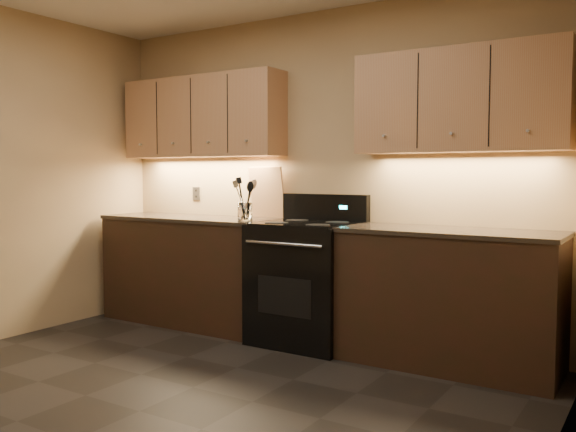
% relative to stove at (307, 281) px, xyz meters
% --- Properties ---
extents(floor, '(4.00, 4.00, 0.00)m').
position_rel_stove_xyz_m(floor, '(-0.08, -1.68, -0.48)').
color(floor, black).
rests_on(floor, ground).
extents(wall_back, '(4.00, 0.04, 2.60)m').
position_rel_stove_xyz_m(wall_back, '(-0.08, 0.32, 0.82)').
color(wall_back, tan).
rests_on(wall_back, ground).
extents(wall_right, '(0.04, 4.00, 2.60)m').
position_rel_stove_xyz_m(wall_right, '(1.92, -1.68, 0.82)').
color(wall_right, tan).
rests_on(wall_right, ground).
extents(counter_left, '(1.62, 0.62, 0.93)m').
position_rel_stove_xyz_m(counter_left, '(-1.18, 0.02, -0.01)').
color(counter_left, black).
rests_on(counter_left, ground).
extents(counter_right, '(1.46, 0.62, 0.93)m').
position_rel_stove_xyz_m(counter_right, '(1.10, 0.02, -0.01)').
color(counter_right, black).
rests_on(counter_right, ground).
extents(stove, '(0.76, 0.68, 1.14)m').
position_rel_stove_xyz_m(stove, '(0.00, 0.00, 0.00)').
color(stove, black).
rests_on(stove, ground).
extents(upper_cab_left, '(1.60, 0.30, 0.70)m').
position_rel_stove_xyz_m(upper_cab_left, '(-1.18, 0.17, 1.32)').
color(upper_cab_left, '#A77D53').
rests_on(upper_cab_left, wall_back).
extents(upper_cab_right, '(1.44, 0.30, 0.70)m').
position_rel_stove_xyz_m(upper_cab_right, '(1.10, 0.17, 1.32)').
color(upper_cab_right, '#A77D53').
rests_on(upper_cab_right, wall_back).
extents(outlet_plate, '(0.08, 0.01, 0.12)m').
position_rel_stove_xyz_m(outlet_plate, '(-1.38, 0.31, 0.64)').
color(outlet_plate, '#B2B5BA').
rests_on(outlet_plate, wall_back).
extents(utensil_crock, '(0.15, 0.15, 0.15)m').
position_rel_stove_xyz_m(utensil_crock, '(-0.50, -0.12, 0.52)').
color(utensil_crock, white).
rests_on(utensil_crock, counter_left).
extents(cutting_board, '(0.35, 0.11, 0.43)m').
position_rel_stove_xyz_m(cutting_board, '(-0.56, 0.27, 0.67)').
color(cutting_board, tan).
rests_on(cutting_board, counter_left).
extents(wooden_spoon, '(0.13, 0.14, 0.33)m').
position_rel_stove_xyz_m(wooden_spoon, '(-0.52, -0.14, 0.63)').
color(wooden_spoon, tan).
rests_on(wooden_spoon, utensil_crock).
extents(black_spoon, '(0.12, 0.08, 0.30)m').
position_rel_stove_xyz_m(black_spoon, '(-0.51, -0.10, 0.61)').
color(black_spoon, black).
rests_on(black_spoon, utensil_crock).
extents(black_turner, '(0.19, 0.14, 0.37)m').
position_rel_stove_xyz_m(black_turner, '(-0.48, -0.15, 0.64)').
color(black_turner, black).
rests_on(black_turner, utensil_crock).
extents(steel_spatula, '(0.17, 0.16, 0.35)m').
position_rel_stove_xyz_m(steel_spatula, '(-0.47, -0.12, 0.63)').
color(steel_spatula, silver).
rests_on(steel_spatula, utensil_crock).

